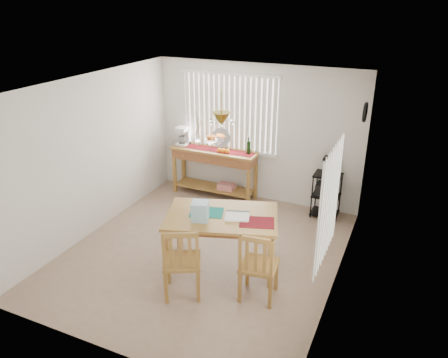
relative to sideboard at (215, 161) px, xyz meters
The scene contains 10 objects.
ground 2.25m from the sideboard, 69.37° to the right, with size 4.00×4.50×0.01m, color #9F826B.
room_shell 2.33m from the sideboard, 69.14° to the right, with size 4.20×4.70×2.70m.
sideboard is the anchor object (origin of this frame).
sideboard_items 0.48m from the sideboard, behind, with size 1.61×0.41×0.73m.
wire_cart 2.21m from the sideboard, ahead, with size 0.48×0.38×0.81m.
cart_items 2.21m from the sideboard, ahead, with size 0.19×0.23×0.33m.
dining_table 2.47m from the sideboard, 62.23° to the right, with size 1.80×1.44×0.84m.
table_items 2.59m from the sideboard, 66.06° to the right, with size 1.31×0.62×0.27m.
chair_left 3.18m from the sideboard, 72.33° to the right, with size 0.65×0.65×1.05m.
chair_right 3.29m from the sideboard, 54.79° to the right, with size 0.52×0.52×1.01m.
Camera 1 is at (2.68, -5.17, 3.72)m, focal length 35.00 mm.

